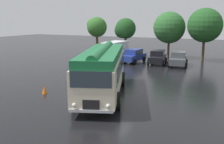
# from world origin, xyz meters

# --- Properties ---
(ground_plane) EXTENTS (120.00, 120.00, 0.00)m
(ground_plane) POSITION_xyz_m (0.00, 0.00, 0.00)
(ground_plane) COLOR black
(vintage_bus) EXTENTS (5.90, 10.30, 3.49)m
(vintage_bus) POSITION_xyz_m (-0.71, 0.04, 1.89)
(vintage_bus) COLOR beige
(vintage_bus) RESTS_ON ground
(car_near_left) EXTENTS (2.28, 4.35, 1.66)m
(car_near_left) POSITION_xyz_m (-4.06, 14.62, 0.85)
(car_near_left) COLOR navy
(car_near_left) RESTS_ON ground
(car_mid_left) EXTENTS (2.40, 4.40, 1.66)m
(car_mid_left) POSITION_xyz_m (-1.01, 14.80, 0.85)
(car_mid_left) COLOR black
(car_mid_left) RESTS_ON ground
(car_mid_right) EXTENTS (2.36, 4.38, 1.66)m
(car_mid_right) POSITION_xyz_m (1.59, 14.43, 0.85)
(car_mid_right) COLOR #4C5156
(car_mid_right) RESTS_ON ground
(box_van) EXTENTS (2.53, 5.85, 2.50)m
(box_van) POSITION_xyz_m (-6.84, 14.28, 1.36)
(box_van) COLOR silver
(box_van) RESTS_ON ground
(tree_far_left) EXTENTS (3.23, 3.13, 5.71)m
(tree_far_left) POSITION_xyz_m (-12.72, 20.50, 4.20)
(tree_far_left) COLOR #4C3823
(tree_far_left) RESTS_ON ground
(tree_left_of_centre) EXTENTS (3.22, 2.96, 5.53)m
(tree_left_of_centre) POSITION_xyz_m (-7.40, 19.45, 3.93)
(tree_left_of_centre) COLOR #4C3823
(tree_left_of_centre) RESTS_ON ground
(tree_centre) EXTENTS (4.36, 4.36, 6.41)m
(tree_centre) POSITION_xyz_m (-1.19, 20.37, 4.24)
(tree_centre) COLOR #4C3823
(tree_centre) RESTS_ON ground
(tree_right_of_centre) EXTENTS (4.39, 4.39, 6.78)m
(tree_right_of_centre) POSITION_xyz_m (3.66, 19.62, 4.56)
(tree_right_of_centre) COLOR #4C3823
(tree_right_of_centre) RESTS_ON ground
(traffic_cone) EXTENTS (0.36, 0.36, 0.55)m
(traffic_cone) POSITION_xyz_m (-4.70, -1.53, 0.28)
(traffic_cone) COLOR orange
(traffic_cone) RESTS_ON ground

